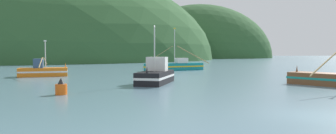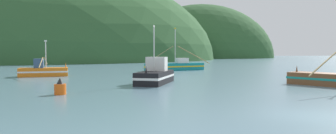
{
  "view_description": "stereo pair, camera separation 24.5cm",
  "coord_description": "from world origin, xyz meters",
  "px_view_note": "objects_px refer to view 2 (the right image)",
  "views": [
    {
      "loc": [
        -10.7,
        -13.31,
        3.22
      ],
      "look_at": [
        -2.22,
        24.92,
        1.4
      ],
      "focal_mm": 32.24,
      "sensor_mm": 36.0,
      "label": 1
    },
    {
      "loc": [
        -10.46,
        -13.36,
        3.22
      ],
      "look_at": [
        -2.22,
        24.92,
        1.4
      ],
      "focal_mm": 32.24,
      "sensor_mm": 36.0,
      "label": 2
    }
  ],
  "objects_px": {
    "channel_buoy": "(60,88)",
    "fishing_boat_black": "(155,75)",
    "fishing_boat_teal": "(176,66)",
    "fishing_boat_orange": "(43,71)"
  },
  "relations": [
    {
      "from": "fishing_boat_teal",
      "to": "fishing_boat_black",
      "type": "distance_m",
      "value": 23.7
    },
    {
      "from": "fishing_boat_teal",
      "to": "channel_buoy",
      "type": "xyz_separation_m",
      "value": [
        -16.33,
        -29.28,
        -0.28
      ]
    },
    {
      "from": "fishing_boat_orange",
      "to": "fishing_boat_teal",
      "type": "bearing_deg",
      "value": 18.63
    },
    {
      "from": "fishing_boat_orange",
      "to": "channel_buoy",
      "type": "distance_m",
      "value": 20.34
    },
    {
      "from": "fishing_boat_black",
      "to": "channel_buoy",
      "type": "xyz_separation_m",
      "value": [
        -8.68,
        -6.86,
        -0.34
      ]
    },
    {
      "from": "fishing_boat_teal",
      "to": "fishing_boat_black",
      "type": "relative_size",
      "value": 2.65
    },
    {
      "from": "fishing_boat_teal",
      "to": "channel_buoy",
      "type": "distance_m",
      "value": 33.53
    },
    {
      "from": "channel_buoy",
      "to": "fishing_boat_teal",
      "type": "bearing_deg",
      "value": 60.85
    },
    {
      "from": "fishing_boat_orange",
      "to": "channel_buoy",
      "type": "xyz_separation_m",
      "value": [
        4.84,
        -19.76,
        -0.24
      ]
    },
    {
      "from": "channel_buoy",
      "to": "fishing_boat_black",
      "type": "bearing_deg",
      "value": 38.31
    }
  ]
}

